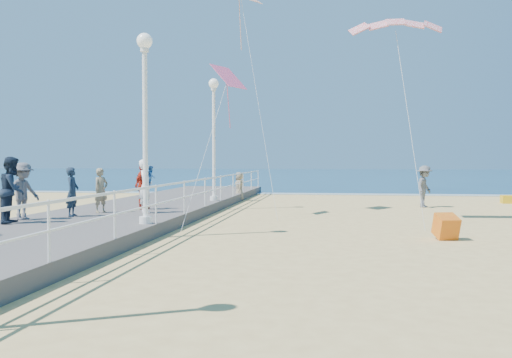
# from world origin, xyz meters

# --- Properties ---
(ground) EXTENTS (160.00, 160.00, 0.00)m
(ground) POSITION_xyz_m (0.00, 0.00, 0.00)
(ground) COLOR #DDBF73
(ground) RESTS_ON ground
(ocean) EXTENTS (160.00, 90.00, 0.05)m
(ocean) POSITION_xyz_m (0.00, 65.00, 0.01)
(ocean) COLOR navy
(ocean) RESTS_ON ground
(surf_line) EXTENTS (160.00, 1.20, 0.04)m
(surf_line) POSITION_xyz_m (0.00, 20.50, 0.03)
(surf_line) COLOR silver
(surf_line) RESTS_ON ground
(boardwalk) EXTENTS (5.00, 44.00, 0.40)m
(boardwalk) POSITION_xyz_m (-7.50, 0.00, 0.20)
(boardwalk) COLOR #645E5A
(boardwalk) RESTS_ON ground
(railing) EXTENTS (0.05, 42.00, 0.55)m
(railing) POSITION_xyz_m (-5.05, 0.00, 1.25)
(railing) COLOR white
(railing) RESTS_ON boardwalk
(lamp_post_mid) EXTENTS (0.44, 0.44, 5.32)m
(lamp_post_mid) POSITION_xyz_m (-5.35, 0.00, 3.66)
(lamp_post_mid) COLOR white
(lamp_post_mid) RESTS_ON boardwalk
(lamp_post_far) EXTENTS (0.44, 0.44, 5.32)m
(lamp_post_far) POSITION_xyz_m (-5.35, 9.00, 3.66)
(lamp_post_far) COLOR white
(lamp_post_far) RESTS_ON boardwalk
(woman_holding_toddler) EXTENTS (0.52, 0.71, 1.80)m
(woman_holding_toddler) POSITION_xyz_m (-6.41, 3.05, 1.30)
(woman_holding_toddler) COLOR white
(woman_holding_toddler) RESTS_ON boardwalk
(toddler_held) EXTENTS (0.33, 0.39, 0.73)m
(toddler_held) POSITION_xyz_m (-6.26, 3.20, 1.62)
(toddler_held) COLOR #2E67AC
(toddler_held) RESTS_ON boardwalk
(spectator_0) EXTENTS (0.44, 0.61, 1.56)m
(spectator_0) POSITION_xyz_m (-8.30, 1.59, 1.18)
(spectator_0) COLOR #182635
(spectator_0) RESTS_ON boardwalk
(spectator_2) EXTENTS (0.96, 1.25, 1.71)m
(spectator_2) POSITION_xyz_m (-9.32, 0.47, 1.26)
(spectator_2) COLOR #58575C
(spectator_2) RESTS_ON boardwalk
(spectator_3) EXTENTS (0.55, 1.03, 1.68)m
(spectator_3) POSITION_xyz_m (-6.97, 4.38, 1.24)
(spectator_3) COLOR #B62916
(spectator_3) RESTS_ON boardwalk
(spectator_6) EXTENTS (0.57, 0.65, 1.51)m
(spectator_6) POSITION_xyz_m (-7.93, 2.94, 1.16)
(spectator_6) COLOR #817459
(spectator_6) RESTS_ON boardwalk
(spectator_7) EXTENTS (0.92, 1.06, 1.88)m
(spectator_7) POSITION_xyz_m (-9.12, -0.40, 1.34)
(spectator_7) COLOR #172334
(spectator_7) RESTS_ON boardwalk
(beach_walker_a) EXTENTS (1.19, 1.43, 1.92)m
(beach_walker_a) POSITION_xyz_m (3.96, 11.52, 0.96)
(beach_walker_a) COLOR #595B5E
(beach_walker_a) RESTS_ON ground
(beach_walker_c) EXTENTS (0.69, 0.86, 1.52)m
(beach_walker_c) POSITION_xyz_m (-5.15, 14.35, 0.76)
(beach_walker_c) COLOR #85765B
(beach_walker_c) RESTS_ON ground
(box_kite) EXTENTS (0.72, 0.83, 0.74)m
(box_kite) POSITION_xyz_m (2.94, 0.76, 0.30)
(box_kite) COLOR red
(box_kite) RESTS_ON ground
(beach_chair_right) EXTENTS (0.55, 0.55, 0.40)m
(beach_chair_right) POSITION_xyz_m (8.42, 14.54, 0.20)
(beach_chair_right) COLOR gold
(beach_chair_right) RESTS_ON ground
(kite_parafoil) EXTENTS (3.26, 0.94, 0.65)m
(kite_parafoil) POSITION_xyz_m (1.97, 5.08, 6.98)
(kite_parafoil) COLOR red
(kite_diamond_pink) EXTENTS (1.34, 1.52, 0.92)m
(kite_diamond_pink) POSITION_xyz_m (-4.19, 6.37, 5.39)
(kite_diamond_pink) COLOR #E95584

